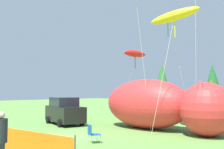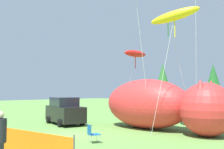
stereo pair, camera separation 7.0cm
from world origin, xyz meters
name	(u,v)px [view 2 (the right image)]	position (x,y,z in m)	size (l,w,h in m)	color
ground_plane	(65,136)	(0.00, 0.00, 0.00)	(120.00, 120.00, 0.00)	#609342
parked_car	(65,111)	(-4.26, 3.12, 1.00)	(4.42, 2.74, 2.07)	black
folding_chair	(92,133)	(2.52, -0.23, 0.51)	(0.69, 0.69, 0.89)	#1959A5
inflatable_cat	(158,106)	(2.63, 5.56, 1.55)	(9.30, 3.79, 3.37)	red
kite_yellow_hero	(175,16)	(4.50, 4.51, 6.98)	(3.01, 1.70, 7.57)	silver
kite_green_fish	(168,18)	(2.88, 6.55, 7.63)	(2.24, 3.47, 8.27)	silver
kite_red_lizard	(135,54)	(-1.59, 8.62, 5.81)	(2.28, 2.70, 6.23)	silver
horizon_tree_west	(213,81)	(-2.60, 28.99, 4.12)	(2.81, 2.81, 6.71)	brown
horizon_tree_mid	(163,79)	(-15.62, 36.09, 5.13)	(3.50, 3.50, 8.36)	brown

